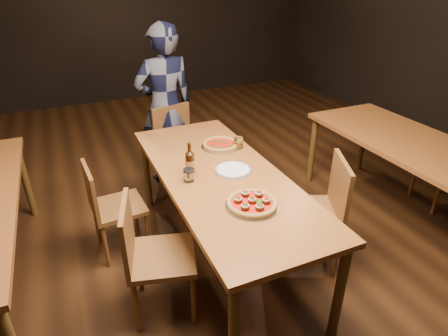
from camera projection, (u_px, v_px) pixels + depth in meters
name	position (u px, v px, depth m)	size (l,w,h in m)	color
ground	(221.00, 256.00, 2.98)	(9.00, 9.00, 0.00)	black
room_shell	(220.00, 2.00, 2.11)	(9.00, 9.00, 9.00)	black
table_main	(221.00, 183.00, 2.66)	(0.80, 2.00, 0.75)	brown
table_right	(418.00, 152.00, 3.11)	(0.80, 2.00, 0.75)	brown
chair_main_nw	(162.00, 256.00, 2.34)	(0.41, 0.41, 0.87)	#5E2D18
chair_main_sw	(118.00, 206.00, 2.88)	(0.38, 0.38, 0.81)	#5E2D18
chair_main_e	(309.00, 211.00, 2.74)	(0.42, 0.42, 0.91)	#5E2D18
chair_end	(182.00, 149.00, 3.72)	(0.41, 0.41, 0.88)	#5E2D18
chair_nbr_right	(448.00, 164.00, 3.48)	(0.40, 0.40, 0.85)	#5E2D18
pizza_meatball	(252.00, 203.00, 2.26)	(0.33, 0.33, 0.06)	#B7B7BF
pizza_margherita	(220.00, 144.00, 3.02)	(0.31, 0.31, 0.04)	#B7B7BF
plate_stack	(233.00, 170.00, 2.65)	(0.25, 0.25, 0.02)	white
beer_bottle	(190.00, 163.00, 2.60)	(0.06, 0.06, 0.23)	black
water_glass	(189.00, 175.00, 2.52)	(0.07, 0.07, 0.09)	white
amber_glass	(238.00, 143.00, 2.99)	(0.07, 0.07, 0.09)	#8B600F
diner	(165.00, 106.00, 3.75)	(0.59, 0.39, 1.62)	black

